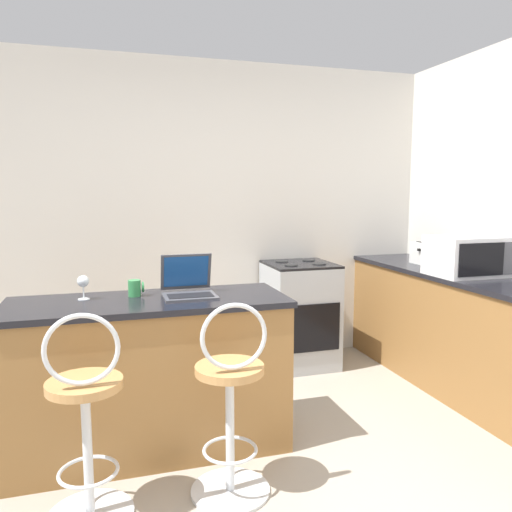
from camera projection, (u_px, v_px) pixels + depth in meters
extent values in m
cube|color=silver|center=(197.00, 215.00, 4.29)|extent=(12.00, 0.06, 2.60)
cube|color=olive|center=(151.00, 378.00, 2.90)|extent=(1.55, 0.58, 0.86)
cube|color=black|center=(149.00, 302.00, 2.84)|extent=(1.58, 0.61, 0.03)
cube|color=olive|center=(482.00, 343.00, 3.56)|extent=(0.57, 2.79, 0.86)
cube|color=black|center=(486.00, 281.00, 3.51)|extent=(0.60, 2.82, 0.03)
cylinder|color=silver|center=(88.00, 452.00, 2.28)|extent=(0.04, 0.04, 0.62)
torus|color=silver|center=(89.00, 471.00, 2.30)|extent=(0.28, 0.28, 0.02)
cylinder|color=#B7844C|center=(84.00, 384.00, 2.24)|extent=(0.34, 0.34, 0.04)
torus|color=silver|center=(82.00, 350.00, 2.13)|extent=(0.32, 0.02, 0.32)
cylinder|color=silver|center=(230.00, 490.00, 2.52)|extent=(0.40, 0.40, 0.02)
cylinder|color=silver|center=(230.00, 432.00, 2.48)|extent=(0.04, 0.04, 0.62)
torus|color=silver|center=(230.00, 450.00, 2.49)|extent=(0.28, 0.28, 0.02)
cylinder|color=#B7844C|center=(230.00, 369.00, 2.43)|extent=(0.34, 0.34, 0.04)
torus|color=silver|center=(234.00, 337.00, 2.32)|extent=(0.32, 0.02, 0.32)
cube|color=#47474C|center=(190.00, 296.00, 2.91)|extent=(0.30, 0.24, 0.01)
cube|color=black|center=(190.00, 295.00, 2.89)|extent=(0.26, 0.13, 0.00)
cube|color=#47474C|center=(186.00, 272.00, 3.02)|extent=(0.30, 0.08, 0.22)
cube|color=#19478C|center=(186.00, 271.00, 3.01)|extent=(0.27, 0.06, 0.19)
cube|color=silver|center=(468.00, 256.00, 3.62)|extent=(0.52, 0.38, 0.29)
cube|color=black|center=(482.00, 260.00, 3.42)|extent=(0.37, 0.01, 0.23)
cube|color=#4C4C51|center=(509.00, 258.00, 3.49)|extent=(0.10, 0.01, 0.23)
cube|color=silver|center=(428.00, 254.00, 4.16)|extent=(0.16, 0.30, 0.18)
cube|color=black|center=(425.00, 243.00, 4.14)|extent=(0.04, 0.21, 0.00)
cube|color=black|center=(432.00, 243.00, 4.16)|extent=(0.04, 0.21, 0.00)
cube|color=black|center=(419.00, 250.00, 4.13)|extent=(0.02, 0.02, 0.02)
cube|color=#9EA3A8|center=(299.00, 315.00, 4.32)|extent=(0.56, 0.57, 0.88)
cube|color=black|center=(313.00, 328.00, 4.05)|extent=(0.47, 0.01, 0.39)
cube|color=black|center=(300.00, 264.00, 4.26)|extent=(0.56, 0.57, 0.02)
cylinder|color=black|center=(291.00, 265.00, 4.11)|extent=(0.11, 0.11, 0.01)
cylinder|color=black|center=(319.00, 264.00, 4.19)|extent=(0.11, 0.11, 0.01)
cylinder|color=black|center=(282.00, 261.00, 4.33)|extent=(0.11, 0.11, 0.01)
cylinder|color=black|center=(309.00, 260.00, 4.40)|extent=(0.11, 0.11, 0.01)
cylinder|color=#338447|center=(134.00, 288.00, 2.91)|extent=(0.07, 0.07, 0.10)
torus|color=#338447|center=(143.00, 287.00, 2.93)|extent=(0.01, 0.06, 0.06)
cylinder|color=silver|center=(84.00, 299.00, 2.83)|extent=(0.07, 0.07, 0.00)
cylinder|color=silver|center=(84.00, 292.00, 2.82)|extent=(0.01, 0.01, 0.07)
sphere|color=silver|center=(83.00, 281.00, 2.82)|extent=(0.07, 0.07, 0.07)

